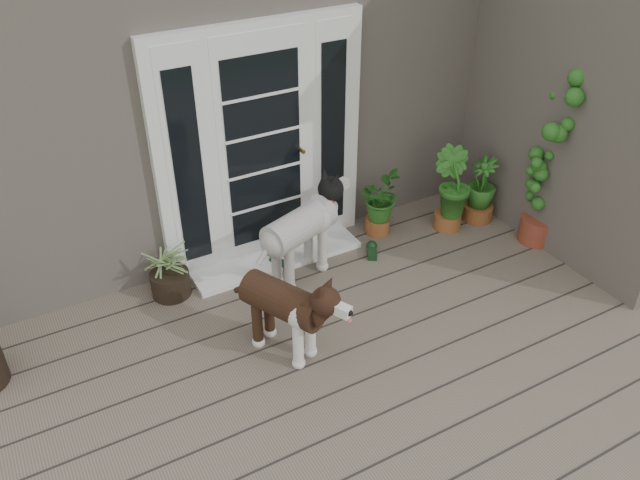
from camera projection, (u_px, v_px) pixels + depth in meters
deck at (423, 401)px, 4.71m from camera, size 6.20×4.60×0.12m
house_main at (196, 39)px, 6.95m from camera, size 7.40×4.00×3.10m
house_wing at (625, 84)px, 5.84m from camera, size 1.60×2.40×3.10m
door_unit at (262, 147)px, 5.58m from camera, size 1.90×0.14×2.15m
door_step at (277, 258)px, 6.03m from camera, size 1.60×0.40×0.05m
brindle_dog at (284, 314)px, 4.86m from camera, size 0.71×0.94×0.72m
white_dog at (300, 240)px, 5.63m from camera, size 1.00×0.68×0.77m
spider_plant at (168, 266)px, 5.47m from camera, size 0.65×0.65×0.59m
herb_a at (379, 208)px, 6.29m from camera, size 0.60×0.60×0.55m
herb_b at (450, 200)px, 6.34m from camera, size 0.52×0.52×0.63m
herb_c at (480, 195)px, 6.49m from camera, size 0.36×0.36×0.55m
sapling at (553, 158)px, 5.83m from camera, size 0.52×0.52×1.77m
clog_left at (281, 264)px, 5.93m from camera, size 0.21×0.29×0.08m
clog_right at (372, 251)px, 6.10m from camera, size 0.23×0.28×0.08m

